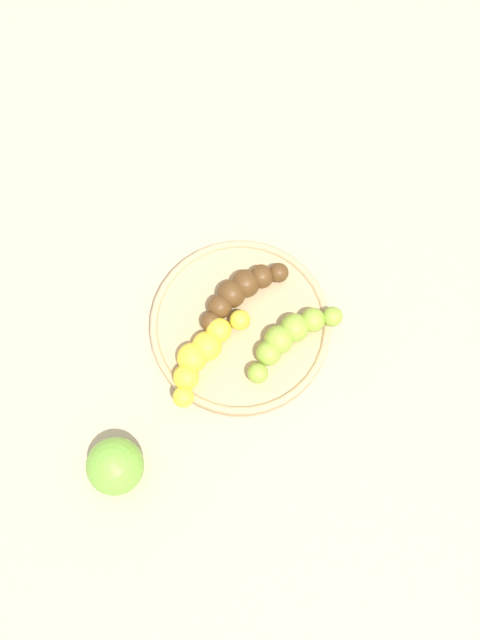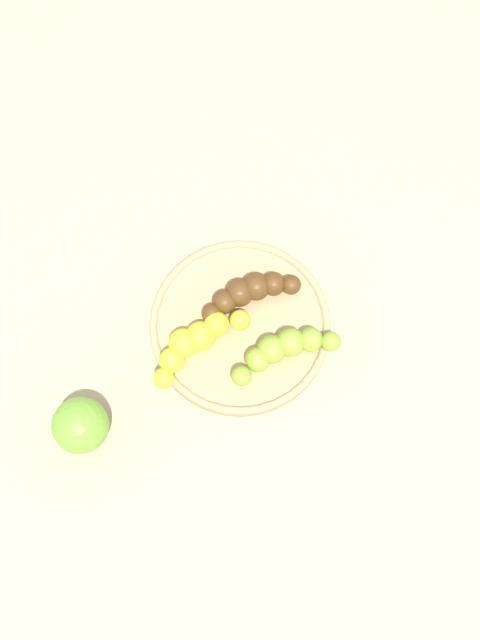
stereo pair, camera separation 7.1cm
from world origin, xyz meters
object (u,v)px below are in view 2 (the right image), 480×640
banana_yellow (194,342)px  banana_overripe (249,292)px  apple_green (81,425)px  fruit_bowl (240,326)px  banana_green (283,349)px

banana_yellow → banana_overripe: banana_yellow is taller
banana_overripe → apple_green: bearing=108.4°
banana_yellow → banana_overripe: (-0.09, -0.03, -0.00)m
fruit_bowl → banana_overripe: size_ratio=1.74×
fruit_bowl → banana_yellow: size_ratio=1.70×
banana_yellow → banana_overripe: 0.09m
apple_green → banana_overripe: bearing=-163.7°
banana_green → apple_green: (0.26, -0.01, -0.00)m
banana_green → banana_overripe: size_ratio=1.08×
apple_green → banana_green: bearing=177.6°
fruit_bowl → banana_yellow: 0.07m
fruit_bowl → banana_green: (-0.03, 0.05, 0.03)m
banana_green → apple_green: 0.26m
banana_overripe → apple_green: size_ratio=1.93×
fruit_bowl → banana_overripe: banana_overripe is taller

